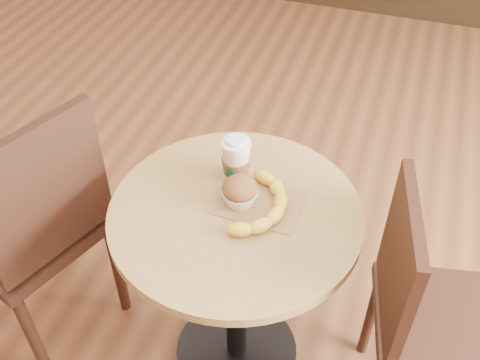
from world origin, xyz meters
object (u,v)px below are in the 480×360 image
(chair_left, at_px, (36,226))
(muffin, at_px, (240,192))
(chair_right, at_px, (426,314))
(cafe_table, at_px, (236,259))
(coffee_cup, at_px, (236,161))
(banana, at_px, (265,205))

(chair_left, relative_size, muffin, 9.78)
(chair_left, xyz_separation_m, chair_right, (1.23, 0.09, -0.04))
(cafe_table, xyz_separation_m, coffee_cup, (-0.04, 0.13, 0.28))
(muffin, height_order, banana, muffin)
(cafe_table, relative_size, coffee_cup, 5.15)
(cafe_table, height_order, chair_left, chair_left)
(coffee_cup, bearing_deg, muffin, -61.54)
(chair_left, bearing_deg, chair_right, 114.32)
(cafe_table, relative_size, banana, 2.57)
(chair_right, relative_size, banana, 3.12)
(chair_right, xyz_separation_m, banana, (-0.50, 0.01, 0.27))
(coffee_cup, relative_size, banana, 0.50)
(cafe_table, bearing_deg, banana, 17.14)
(chair_left, relative_size, coffee_cup, 6.81)
(chair_left, height_order, muffin, chair_left)
(chair_right, bearing_deg, chair_left, 83.34)
(chair_left, bearing_deg, banana, 118.22)
(chair_right, distance_m, muffin, 0.64)
(cafe_table, distance_m, banana, 0.25)
(banana, bearing_deg, muffin, -175.55)
(cafe_table, bearing_deg, coffee_cup, 107.94)
(cafe_table, distance_m, chair_right, 0.58)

